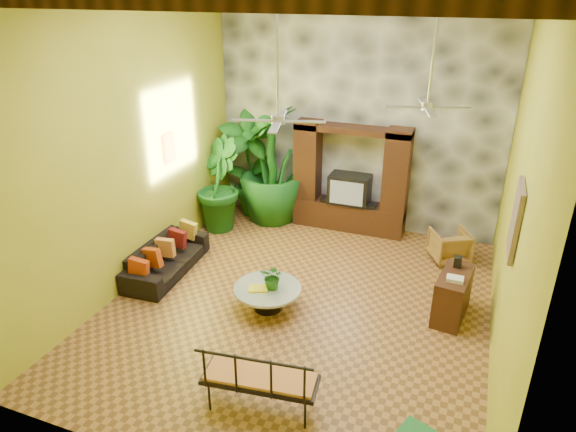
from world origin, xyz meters
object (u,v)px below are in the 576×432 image
at_px(entertainment_center, 350,187).
at_px(tall_plant_c, 272,165).
at_px(coffee_table, 268,295).
at_px(tall_plant_a, 249,165).
at_px(ceiling_fan_front, 278,105).
at_px(tall_plant_b, 218,184).
at_px(sofa, 166,258).
at_px(side_console, 452,295).
at_px(ceiling_fan_back, 429,92).
at_px(iron_bench, 258,378).
at_px(wicker_armchair, 449,246).

bearing_deg(entertainment_center, tall_plant_c, -175.49).
height_order(entertainment_center, coffee_table, entertainment_center).
height_order(entertainment_center, tall_plant_a, tall_plant_a).
bearing_deg(tall_plant_a, ceiling_fan_front, -58.72).
height_order(ceiling_fan_front, tall_plant_a, ceiling_fan_front).
bearing_deg(tall_plant_b, ceiling_fan_front, -46.60).
bearing_deg(sofa, tall_plant_c, -20.99).
bearing_deg(coffee_table, sofa, 169.05).
relative_size(sofa, tall_plant_a, 0.84).
xyz_separation_m(sofa, tall_plant_c, (0.91, 2.88, 1.00)).
xyz_separation_m(ceiling_fan_front, side_console, (2.58, 0.94, -3.01)).
distance_m(sofa, tall_plant_b, 2.19).
height_order(ceiling_fan_back, tall_plant_b, ceiling_fan_back).
xyz_separation_m(tall_plant_c, coffee_table, (1.29, -3.30, -1.03)).
distance_m(ceiling_fan_back, sofa, 5.38).
bearing_deg(iron_bench, coffee_table, 102.94).
relative_size(ceiling_fan_front, tall_plant_a, 0.78).
bearing_deg(iron_bench, ceiling_fan_front, 97.46).
bearing_deg(wicker_armchair, coffee_table, 17.74).
xyz_separation_m(tall_plant_c, iron_bench, (2.06, -5.42, -0.74)).
height_order(ceiling_fan_front, ceiling_fan_back, same).
bearing_deg(entertainment_center, side_console, -47.49).
distance_m(tall_plant_b, iron_bench, 5.51).
xyz_separation_m(entertainment_center, side_console, (2.38, -2.59, -0.58)).
bearing_deg(side_console, sofa, -167.94).
relative_size(entertainment_center, ceiling_fan_front, 1.29).
relative_size(tall_plant_a, side_console, 2.47).
bearing_deg(tall_plant_b, ceiling_fan_back, -13.13).
bearing_deg(coffee_table, iron_bench, -70.01).
relative_size(ceiling_fan_front, coffee_table, 1.69).
xyz_separation_m(wicker_armchair, side_console, (0.20, -1.90, 0.08)).
relative_size(tall_plant_b, tall_plant_c, 0.77).
distance_m(wicker_armchair, iron_bench, 5.21).
xyz_separation_m(tall_plant_a, tall_plant_b, (-0.35, -0.87, -0.20)).
relative_size(wicker_armchair, tall_plant_a, 0.28).
height_order(tall_plant_a, iron_bench, tall_plant_a).
bearing_deg(ceiling_fan_front, sofa, 167.97).
bearing_deg(entertainment_center, ceiling_fan_back, -50.43).
bearing_deg(ceiling_fan_front, entertainment_center, 86.76).
bearing_deg(ceiling_fan_back, wicker_armchair, 64.97).
bearing_deg(ceiling_fan_back, tall_plant_c, 151.66).
bearing_deg(tall_plant_b, iron_bench, -57.19).
bearing_deg(side_console, ceiling_fan_back, 147.06).
relative_size(wicker_armchair, coffee_table, 0.61).
height_order(ceiling_fan_front, coffee_table, ceiling_fan_front).
bearing_deg(tall_plant_a, sofa, -96.75).
distance_m(wicker_armchair, side_console, 1.91).
distance_m(entertainment_center, wicker_armchair, 2.38).
xyz_separation_m(ceiling_fan_front, tall_plant_b, (-2.45, 2.59, -2.41)).
bearing_deg(ceiling_fan_front, tall_plant_c, 114.33).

